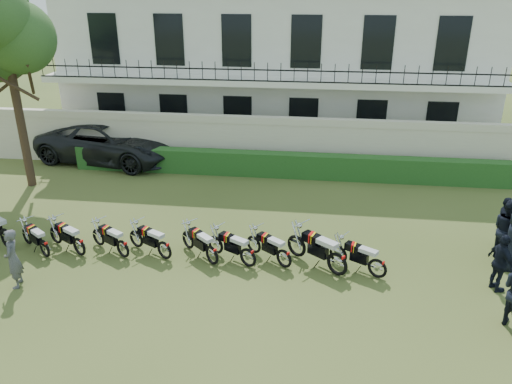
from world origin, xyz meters
TOP-DOWN VIEW (x-y plane):
  - ground at (0.00, 0.00)m, footprint 100.00×100.00m
  - perimeter_wall at (0.00, 8.00)m, footprint 30.00×0.35m
  - hedge at (1.00, 7.20)m, footprint 18.00×0.60m
  - building at (0.00, 13.96)m, footprint 20.40×9.60m
  - tree_west_near at (-8.96, 5.00)m, footprint 3.40×3.20m
  - motorcycle_0 at (-6.93, 0.05)m, footprint 1.82×1.11m
  - motorcycle_1 at (-5.55, -0.27)m, footprint 1.42×1.04m
  - motorcycle_2 at (-4.58, -0.07)m, footprint 1.57×0.96m
  - motorcycle_3 at (-3.28, -0.01)m, footprint 1.51×0.95m
  - motorcycle_4 at (-2.05, 0.05)m, footprint 1.58×0.93m
  - motorcycle_5 at (-0.63, -0.06)m, footprint 1.38×1.26m
  - motorcycle_6 at (0.41, -0.06)m, footprint 1.58×0.97m
  - motorcycle_7 at (1.41, 0.02)m, footprint 1.44×1.10m
  - motorcycle_8 at (2.88, -0.19)m, footprint 1.75×1.36m
  - motorcycle_9 at (3.96, -0.19)m, footprint 1.56×0.99m
  - suv at (-6.99, 8.16)m, footprint 6.77×3.98m
  - inspector at (-5.53, -1.76)m, footprint 0.56×0.69m
  - officer_2 at (7.00, -0.36)m, footprint 0.68×1.01m
  - officer_4 at (7.69, 1.39)m, footprint 0.90×1.04m
  - officer_5 at (7.81, 2.04)m, footprint 0.67×1.04m

SIDE VIEW (x-z plane):
  - ground at x=0.00m, z-range 0.00..0.00m
  - motorcycle_1 at x=-5.55m, z-range -0.04..0.88m
  - motorcycle_3 at x=-3.28m, z-range -0.04..0.90m
  - motorcycle_7 at x=1.41m, z-range -0.04..0.91m
  - motorcycle_4 at x=-2.05m, z-range -0.04..0.92m
  - motorcycle_2 at x=-4.58m, z-range -0.04..0.92m
  - motorcycle_9 at x=3.96m, z-range -0.04..0.93m
  - motorcycle_6 at x=0.41m, z-range -0.04..0.93m
  - motorcycle_5 at x=-0.63m, z-range -0.04..0.93m
  - hedge at x=1.00m, z-range 0.00..1.00m
  - motorcycle_0 at x=-6.93m, z-range -0.04..1.07m
  - motorcycle_8 at x=2.88m, z-range -0.04..1.11m
  - officer_2 at x=7.00m, z-range 0.00..1.60m
  - inspector at x=-5.53m, z-range 0.00..1.64m
  - officer_5 at x=7.81m, z-range 0.00..1.64m
  - suv at x=-6.99m, z-range 0.00..1.77m
  - officer_4 at x=7.69m, z-range 0.00..1.84m
  - perimeter_wall at x=0.00m, z-range 0.02..2.32m
  - building at x=0.00m, z-range 0.01..7.41m
  - tree_west_near at x=-8.96m, z-range 1.94..9.84m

